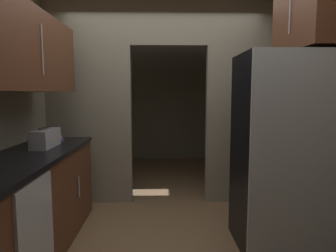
{
  "coord_description": "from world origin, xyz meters",
  "views": [
    {
      "loc": [
        -0.02,
        -2.62,
        1.47
      ],
      "look_at": [
        0.05,
        0.8,
        1.09
      ],
      "focal_mm": 31.85,
      "sensor_mm": 36.0,
      "label": 1
    }
  ],
  "objects_px": {
    "refrigerator": "(284,152)",
    "book_stack": "(56,139)",
    "boombox": "(45,138)",
    "dishwasher": "(37,242)"
  },
  "relations": [
    {
      "from": "refrigerator",
      "to": "boombox",
      "type": "height_order",
      "value": "refrigerator"
    },
    {
      "from": "boombox",
      "to": "book_stack",
      "type": "distance_m",
      "value": 0.3
    },
    {
      "from": "refrigerator",
      "to": "book_stack",
      "type": "bearing_deg",
      "value": 167.48
    },
    {
      "from": "boombox",
      "to": "book_stack",
      "type": "xyz_separation_m",
      "value": [
        0.01,
        0.3,
        -0.05
      ]
    },
    {
      "from": "book_stack",
      "to": "dishwasher",
      "type": "bearing_deg",
      "value": -77.42
    },
    {
      "from": "boombox",
      "to": "book_stack",
      "type": "height_order",
      "value": "boombox"
    },
    {
      "from": "dishwasher",
      "to": "book_stack",
      "type": "height_order",
      "value": "book_stack"
    },
    {
      "from": "refrigerator",
      "to": "book_stack",
      "type": "relative_size",
      "value": 10.6
    },
    {
      "from": "refrigerator",
      "to": "book_stack",
      "type": "xyz_separation_m",
      "value": [
        -2.31,
        0.51,
        0.05
      ]
    },
    {
      "from": "boombox",
      "to": "dishwasher",
      "type": "bearing_deg",
      "value": -73.42
    }
  ]
}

